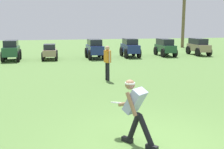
# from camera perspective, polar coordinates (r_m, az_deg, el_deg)

# --- Properties ---
(ground_plane) EXTENTS (80.00, 80.00, 0.00)m
(ground_plane) POSITION_cam_1_polar(r_m,az_deg,el_deg) (6.14, 8.52, -14.20)
(ground_plane) COLOR #547B39
(frisbee_thrower) EXTENTS (0.65, 1.06, 1.39)m
(frisbee_thrower) POSITION_cam_1_polar(r_m,az_deg,el_deg) (5.91, 4.76, -6.94)
(frisbee_thrower) COLOR black
(frisbee_thrower) RESTS_ON ground_plane
(frisbee_in_flight) EXTENTS (0.34, 0.34, 0.08)m
(frisbee_in_flight) POSITION_cam_1_polar(r_m,az_deg,el_deg) (6.45, 0.86, -5.72)
(frisbee_in_flight) COLOR white
(teammate_near_sideline) EXTENTS (0.28, 0.49, 1.56)m
(teammate_near_sideline) POSITION_cam_1_polar(r_m,az_deg,el_deg) (12.53, -0.94, 3.02)
(teammate_near_sideline) COLOR black
(teammate_near_sideline) RESTS_ON ground_plane
(parked_car_slot_b) EXTENTS (1.19, 2.36, 1.40)m
(parked_car_slot_b) POSITION_cam_1_polar(r_m,az_deg,el_deg) (20.58, -19.79, 4.73)
(parked_car_slot_b) COLOR #235133
(parked_car_slot_b) RESTS_ON ground_plane
(parked_car_slot_c) EXTENTS (1.18, 2.24, 1.10)m
(parked_car_slot_c) POSITION_cam_1_polar(r_m,az_deg,el_deg) (20.50, -12.52, 4.58)
(parked_car_slot_c) COLOR #998466
(parked_car_slot_c) RESTS_ON ground_plane
(parked_car_slot_d) EXTENTS (1.19, 2.36, 1.40)m
(parked_car_slot_d) POSITION_cam_1_polar(r_m,az_deg,el_deg) (20.61, -3.55, 5.33)
(parked_car_slot_d) COLOR navy
(parked_car_slot_d) RESTS_ON ground_plane
(parked_car_slot_e) EXTENTS (1.24, 2.38, 1.40)m
(parked_car_slot_e) POSITION_cam_1_polar(r_m,az_deg,el_deg) (21.53, 3.68, 5.54)
(parked_car_slot_e) COLOR navy
(parked_car_slot_e) RESTS_ON ground_plane
(parked_car_slot_f) EXTENTS (1.24, 2.44, 1.34)m
(parked_car_slot_f) POSITION_cam_1_polar(r_m,az_deg,el_deg) (22.64, 10.73, 5.57)
(parked_car_slot_f) COLOR #235133
(parked_car_slot_f) RESTS_ON ground_plane
(parked_car_slot_g) EXTENTS (1.25, 2.44, 1.34)m
(parked_car_slot_g) POSITION_cam_1_polar(r_m,az_deg,el_deg) (23.91, 17.15, 5.53)
(parked_car_slot_g) COLOR #998466
(parked_car_slot_g) RESTS_ON ground_plane
(palm_tree_left_of_centre) EXTENTS (2.88, 2.74, 6.16)m
(palm_tree_left_of_centre) POSITION_cam_1_polar(r_m,az_deg,el_deg) (31.02, 14.39, 11.92)
(palm_tree_left_of_centre) COLOR brown
(palm_tree_left_of_centre) RESTS_ON ground_plane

